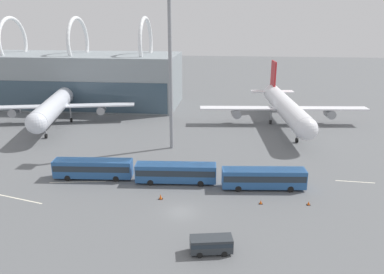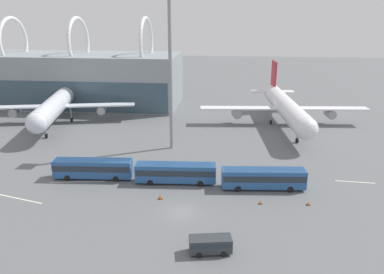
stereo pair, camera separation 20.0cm
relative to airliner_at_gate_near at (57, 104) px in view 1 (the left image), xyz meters
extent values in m
plane|color=slate|center=(38.05, -42.69, -5.13)|extent=(440.00, 440.00, 0.00)
cube|color=gray|center=(-22.85, 22.11, 2.67)|extent=(101.75, 23.39, 15.60)
torus|color=white|center=(-22.85, 22.11, 13.73)|extent=(1.10, 15.58, 15.58)
torus|color=white|center=(-2.03, 22.11, 13.73)|extent=(1.10, 15.58, 15.58)
torus|color=white|center=(18.79, 22.11, 13.73)|extent=(1.10, 15.58, 15.58)
cylinder|color=silver|center=(0.29, -1.28, 0.04)|extent=(12.10, 34.49, 4.70)
sphere|color=silver|center=(4.04, -18.01, 0.04)|extent=(4.61, 4.61, 4.61)
cone|color=silver|center=(-3.47, 15.44, 0.04)|extent=(6.01, 8.32, 4.47)
cube|color=silver|center=(-0.17, 0.76, -0.78)|extent=(39.07, 11.81, 0.35)
cylinder|color=gray|center=(10.57, 3.17, -2.09)|extent=(2.83, 3.88, 2.12)
cylinder|color=gray|center=(-10.91, -1.66, -2.09)|extent=(2.83, 3.88, 2.12)
cube|color=red|center=(-3.29, 14.63, 4.34)|extent=(1.49, 4.99, 7.18)
cube|color=silver|center=(-3.29, 14.63, 0.51)|extent=(12.64, 5.80, 0.28)
cylinder|color=gray|center=(2.81, -12.50, -2.50)|extent=(0.36, 0.36, 4.15)
cylinder|color=black|center=(2.81, -12.50, -4.58)|extent=(0.68, 1.17, 1.10)
cylinder|color=gray|center=(2.81, 1.43, -2.50)|extent=(0.36, 0.36, 4.15)
cylinder|color=black|center=(2.81, 1.43, -4.58)|extent=(0.68, 1.17, 1.10)
cylinder|color=gray|center=(-3.15, 0.09, -2.50)|extent=(0.36, 0.36, 4.15)
cylinder|color=black|center=(-3.15, 0.09, -4.58)|extent=(0.68, 1.17, 1.10)
cylinder|color=white|center=(58.07, 3.00, -0.09)|extent=(8.11, 37.90, 4.71)
sphere|color=white|center=(59.78, -15.73, -0.09)|extent=(4.62, 4.62, 4.62)
cone|color=white|center=(56.37, 21.74, -0.09)|extent=(5.21, 8.63, 4.48)
cube|color=white|center=(57.87, 5.29, -0.92)|extent=(42.60, 7.16, 0.35)
cylinder|color=gray|center=(69.71, 6.37, -2.29)|extent=(2.56, 3.80, 2.24)
cylinder|color=gray|center=(46.02, 4.21, -2.29)|extent=(2.56, 3.80, 2.24)
cube|color=red|center=(56.45, 20.83, 4.90)|extent=(0.94, 6.01, 8.58)
cube|color=white|center=(56.45, 20.83, 0.38)|extent=(12.50, 4.30, 0.28)
cylinder|color=gray|center=(59.22, -9.56, -2.57)|extent=(0.36, 0.36, 4.01)
cylinder|color=black|center=(59.22, -9.56, -4.58)|extent=(0.55, 1.14, 1.10)
cylinder|color=gray|center=(60.92, 5.57, -2.57)|extent=(0.36, 0.36, 4.01)
cylinder|color=black|center=(60.92, 5.57, -4.58)|extent=(0.55, 1.14, 1.10)
cylinder|color=gray|center=(54.81, 5.01, -2.57)|extent=(0.36, 0.36, 4.01)
cylinder|color=black|center=(54.81, 5.01, -4.58)|extent=(0.55, 1.14, 1.10)
cube|color=#285693|center=(21.53, -32.73, -3.27)|extent=(13.46, 3.61, 2.96)
cube|color=#232D38|center=(21.53, -32.73, -2.97)|extent=(13.19, 3.62, 1.04)
cube|color=silver|center=(21.53, -32.73, -1.85)|extent=(13.05, 3.50, 0.12)
cylinder|color=black|center=(25.56, -31.20, -4.63)|extent=(1.02, 0.37, 1.00)
cylinder|color=black|center=(25.73, -33.67, -4.63)|extent=(1.02, 0.37, 1.00)
cylinder|color=black|center=(17.33, -31.78, -4.63)|extent=(1.02, 0.37, 1.00)
cylinder|color=black|center=(17.50, -34.25, -4.63)|extent=(1.02, 0.37, 1.00)
cube|color=#285693|center=(35.85, -33.03, -3.27)|extent=(13.45, 3.57, 2.96)
cube|color=#232D38|center=(35.85, -33.03, -2.97)|extent=(13.19, 3.58, 1.04)
cube|color=silver|center=(35.85, -33.03, -1.85)|extent=(13.05, 3.46, 0.12)
cylinder|color=black|center=(39.88, -31.51, -4.63)|extent=(1.02, 0.37, 1.00)
cylinder|color=black|center=(40.05, -33.98, -4.63)|extent=(1.02, 0.37, 1.00)
cylinder|color=black|center=(31.65, -32.07, -4.63)|extent=(1.02, 0.37, 1.00)
cylinder|color=black|center=(31.82, -34.54, -4.63)|extent=(1.02, 0.37, 1.00)
cube|color=#285693|center=(50.18, -33.69, -3.27)|extent=(13.49, 3.90, 2.96)
cube|color=#232D38|center=(50.18, -33.69, -2.97)|extent=(13.23, 3.90, 1.04)
cube|color=silver|center=(50.18, -33.69, -1.85)|extent=(13.09, 3.78, 0.12)
cylinder|color=black|center=(54.17, -32.07, -4.63)|extent=(1.02, 0.39, 1.00)
cylinder|color=black|center=(54.40, -34.54, -4.63)|extent=(1.02, 0.39, 1.00)
cylinder|color=black|center=(45.95, -32.83, -4.63)|extent=(1.02, 0.39, 1.00)
cylinder|color=black|center=(46.18, -35.30, -4.63)|extent=(1.02, 0.39, 1.00)
cube|color=#2D3338|center=(42.84, -51.82, -3.97)|extent=(5.23, 2.81, 1.72)
cube|color=#232D38|center=(42.84, -51.82, -3.70)|extent=(5.08, 2.80, 0.51)
cylinder|color=black|center=(41.59, -52.98, -4.78)|extent=(0.73, 0.34, 0.70)
cylinder|color=black|center=(41.26, -51.19, -4.78)|extent=(0.73, 0.34, 0.70)
cylinder|color=black|center=(44.42, -52.46, -4.78)|extent=(0.73, 0.34, 0.70)
cylinder|color=black|center=(44.09, -50.66, -4.78)|extent=(0.73, 0.34, 0.70)
cylinder|color=gray|center=(32.36, -15.85, 10.30)|extent=(0.74, 0.74, 30.85)
cube|color=silver|center=(19.36, -34.56, -5.12)|extent=(9.23, 1.76, 0.01)
cube|color=silver|center=(12.91, -41.40, -5.12)|extent=(8.50, 2.43, 0.01)
cube|color=silver|center=(65.80, -29.41, -5.12)|extent=(6.36, 0.60, 0.01)
cube|color=black|center=(49.46, -39.02, -5.11)|extent=(0.55, 0.55, 0.02)
cone|color=#EA5914|center=(49.46, -39.02, -4.81)|extent=(0.40, 0.40, 0.58)
cube|color=black|center=(56.46, -38.61, -5.11)|extent=(0.56, 0.56, 0.02)
cone|color=#EA5914|center=(56.46, -38.61, -4.83)|extent=(0.41, 0.41, 0.55)
cube|color=black|center=(34.40, -39.10, -5.11)|extent=(0.64, 0.64, 0.02)
cone|color=#EA5914|center=(34.40, -39.10, -4.72)|extent=(0.47, 0.47, 0.76)
camera|label=1|loc=(44.67, -89.61, 21.42)|focal=35.00mm
camera|label=2|loc=(44.87, -89.58, 21.42)|focal=35.00mm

